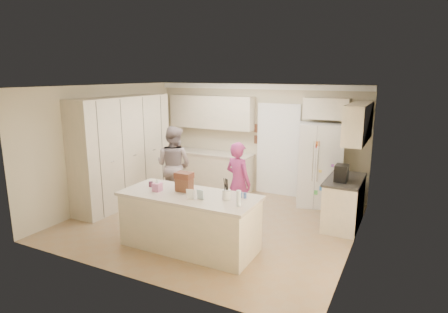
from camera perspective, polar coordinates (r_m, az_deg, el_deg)
The scene contains 41 objects.
floor at distance 7.39m, azimuth -1.95°, elevation -10.04°, with size 5.20×4.60×0.02m, color #8D7352.
ceiling at distance 6.83m, azimuth -2.11°, elevation 10.72°, with size 5.20×4.60×0.02m, color white.
wall_back at distance 9.05m, azimuth 5.06°, elevation 2.76°, with size 5.20×0.02×2.60m, color beige.
wall_front at distance 5.16m, azimuth -14.55°, elevation -5.03°, with size 5.20×0.02×2.60m, color beige.
wall_left at distance 8.54m, azimuth -17.55°, elevation 1.65°, with size 0.02×4.60×2.60m, color beige.
wall_right at distance 6.20m, azimuth 19.62°, elevation -2.43°, with size 0.02×4.60×2.60m, color beige.
crown_back at distance 8.88m, azimuth 5.09°, elevation 10.56°, with size 5.20×0.08×0.12m, color white.
pantry_bank at distance 8.50m, azimuth -15.06°, elevation 0.89°, with size 0.60×2.60×2.35m, color beige.
back_base_cab at distance 9.44m, azimuth -2.24°, elevation -2.14°, with size 2.20×0.60×0.88m, color beige.
back_countertop at distance 9.33m, azimuth -2.30°, elevation 0.59°, with size 2.24×0.63×0.04m, color beige.
back_upper_cab at distance 9.29m, azimuth -1.94°, elevation 6.79°, with size 2.20×0.35×0.80m, color beige.
doorway_opening at distance 8.88m, azimuth 8.25°, elevation 0.85°, with size 0.90×0.06×2.10m, color black.
doorway_casing at distance 8.85m, azimuth 8.18°, elevation 0.81°, with size 1.02×0.03×2.22m, color white.
wall_frame_upper at distance 8.97m, azimuth 5.11°, elevation 4.29°, with size 0.15×0.02×0.20m, color brown.
wall_frame_lower at distance 9.01m, azimuth 5.08°, elevation 2.59°, with size 0.15×0.02×0.20m, color brown.
refrigerator at distance 8.33m, azimuth 14.29°, elevation -1.24°, with size 0.90×0.70×1.80m, color white.
fridge_seam at distance 7.99m, azimuth 13.72°, elevation -1.78°, with size 0.01×0.02×1.78m, color gray.
fridge_dispenser at distance 7.98m, azimuth 12.26°, elevation 0.11°, with size 0.22×0.03×0.35m, color black.
fridge_handle_l at distance 7.96m, azimuth 13.40°, elevation -0.72°, with size 0.02×0.02×0.85m, color silver.
fridge_handle_r at distance 7.93m, azimuth 14.10°, elevation -0.79°, with size 0.02×0.02×0.85m, color silver.
over_fridge_cab at distance 8.30m, azimuth 15.39°, elevation 7.06°, with size 0.95×0.35×0.45m, color beige.
right_base_cab at distance 7.44m, azimuth 17.79°, elevation -6.80°, with size 0.60×1.20×0.88m, color beige.
right_countertop at distance 7.30m, azimuth 17.95°, elevation -3.38°, with size 0.63×1.24×0.04m, color #2D2B28.
right_upper_cab at distance 7.28m, azimuth 19.81°, elevation 4.89°, with size 0.35×1.50×0.70m, color beige.
coffee_maker at distance 7.08m, azimuth 17.46°, elevation -2.42°, with size 0.22×0.28×0.30m, color black.
island_base at distance 6.25m, azimuth -5.28°, elevation -9.95°, with size 2.20×0.90×0.88m, color beige.
island_top at distance 6.09m, azimuth -5.37°, elevation -5.94°, with size 2.28×0.96×0.05m, color beige.
utensil_crock at distance 5.79m, azimuth 0.36°, elevation -5.81°, with size 0.13×0.13×0.15m, color white.
tissue_box at distance 6.28m, azimuth -10.14°, elevation -4.59°, with size 0.13×0.13×0.14m, color pink.
tissue_plume at distance 6.25m, azimuth -10.17°, elevation -3.63°, with size 0.08×0.08×0.08m, color white.
dollhouse_body at distance 6.21m, azimuth -6.07°, elevation -4.29°, with size 0.26×0.18×0.22m, color brown.
dollhouse_roof at distance 6.16m, azimuth -6.11°, elevation -2.87°, with size 0.28×0.20×0.10m, color #592D1E.
jam_jar at distance 6.55m, azimuth -11.09°, elevation -4.15°, with size 0.07×0.07×0.09m, color #59263F.
greeting_card_a at distance 5.82m, azimuth -5.18°, elevation -5.73°, with size 0.12×0.01×0.16m, color white.
greeting_card_b at distance 5.79m, azimuth -3.65°, elevation -5.81°, with size 0.12×0.01×0.16m, color silver.
water_bottle at distance 5.49m, azimuth 2.24°, elevation -6.38°, with size 0.07×0.07×0.24m, color silver.
shaker_salt at distance 5.88m, azimuth 2.59°, elevation -5.85°, with size 0.05×0.05×0.09m, color #3C59A2.
shaker_pepper at distance 5.85m, azimuth 3.22°, elevation -5.95°, with size 0.05×0.05×0.09m, color #3C59A2.
teen_boy at distance 8.24m, azimuth -7.67°, elevation -1.35°, with size 0.84×0.65×1.73m, color gray.
teen_girl at distance 7.17m, azimuth 2.17°, elevation -3.98°, with size 0.57×0.38×1.58m, color #9E305B.
fridge_magnets at distance 7.99m, azimuth 13.71°, elevation -1.79°, with size 0.76×0.02×1.44m, color tan, non-canonical shape.
Camera 1 is at (3.31, -5.97, 2.82)m, focal length 30.00 mm.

